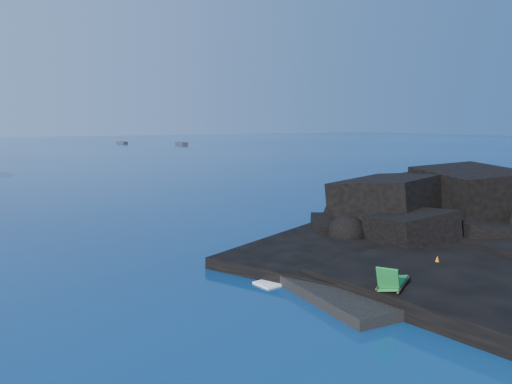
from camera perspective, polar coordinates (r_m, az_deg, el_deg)
ground at (r=16.02m, az=6.64°, el=-13.14°), size 400.00×400.00×0.00m
headland at (r=27.41m, az=24.04°, el=-4.84°), size 24.00×24.00×3.60m
beach at (r=19.35m, az=16.20°, el=-9.65°), size 9.08×6.86×0.70m
surf_foam at (r=22.74m, az=8.44°, el=-6.77°), size 10.00×8.00×0.06m
deck_chair at (r=16.48m, az=15.44°, el=-9.22°), size 1.94×1.57×1.23m
towel at (r=18.69m, az=13.85°, el=-8.99°), size 2.15×1.58×0.05m
sunbather at (r=18.66m, az=13.87°, el=-8.59°), size 1.66×0.98×0.22m
marker_cone at (r=19.84m, az=19.99°, el=-7.57°), size 0.36×0.36×0.50m
distant_boat_a at (r=140.13m, az=-15.04°, el=5.38°), size 1.89×4.32×0.56m
distant_boat_b at (r=129.91m, az=-8.51°, el=5.38°), size 1.62×4.90×0.65m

